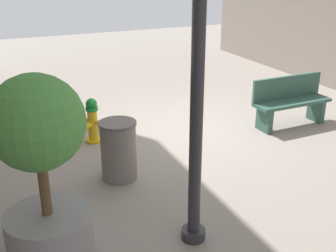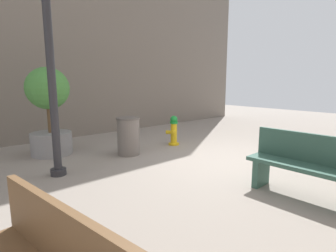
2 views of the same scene
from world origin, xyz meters
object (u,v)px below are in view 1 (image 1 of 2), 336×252
Objects in this scene: street_lamp at (199,25)px; trash_bin at (119,150)px; planter_tree at (41,163)px; bench_near at (290,101)px; fire_hydrant at (92,121)px.

street_lamp is 4.45× the size of trash_bin.
trash_bin is at bearing -79.72° from street_lamp.
planter_tree reaches higher than trash_bin.
trash_bin is (-1.23, -1.35, -0.68)m from planter_tree.
street_lamp is at bearing 35.76° from bench_near.
bench_near is 0.40× the size of street_lamp.
fire_hydrant is 3.77m from bench_near.
bench_near reaches higher than trash_bin.
planter_tree is at bearing 66.47° from fire_hydrant.
street_lamp is 2.67m from trash_bin.
trash_bin is (0.32, -1.74, -2.00)m from street_lamp.
street_lamp is at bearing 165.85° from planter_tree.
bench_near is 5.35m from planter_tree.
planter_tree is 0.52× the size of street_lamp.
street_lamp is at bearing 95.75° from fire_hydrant.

